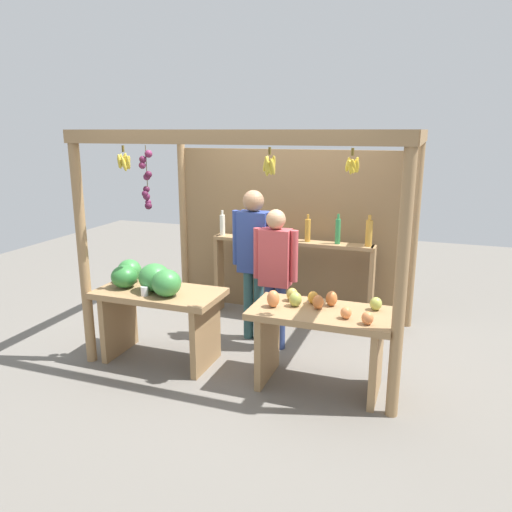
{
  "coord_description": "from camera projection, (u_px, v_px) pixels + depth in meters",
  "views": [
    {
      "loc": [
        1.68,
        -4.86,
        2.29
      ],
      "look_at": [
        0.0,
        -0.21,
        1.03
      ],
      "focal_mm": 34.89,
      "sensor_mm": 36.0,
      "label": 1
    }
  ],
  "objects": [
    {
      "name": "ground_plane",
      "position": [
        262.0,
        341.0,
        5.54
      ],
      "size": [
        12.0,
        12.0,
        0.0
      ],
      "primitive_type": "plane",
      "color": "slate",
      "rests_on": "ground"
    },
    {
      "name": "market_stall",
      "position": [
        276.0,
        215.0,
        5.63
      ],
      "size": [
        3.1,
        2.17,
        2.29
      ],
      "color": "#99754C",
      "rests_on": "ground"
    },
    {
      "name": "bottle_shelf_unit",
      "position": [
        293.0,
        257.0,
        6.01
      ],
      "size": [
        1.98,
        0.22,
        1.36
      ],
      "color": "#99754C",
      "rests_on": "ground"
    },
    {
      "name": "fruit_counter_right",
      "position": [
        320.0,
        329.0,
        4.44
      ],
      "size": [
        1.25,
        0.64,
        0.9
      ],
      "color": "#99754C",
      "rests_on": "ground"
    },
    {
      "name": "vendor_man",
      "position": [
        253.0,
        251.0,
        5.38
      ],
      "size": [
        0.48,
        0.23,
        1.67
      ],
      "rotation": [
        0.0,
        0.0,
        0.07
      ],
      "color": "#2F595B",
      "rests_on": "ground"
    },
    {
      "name": "fruit_counter_left",
      "position": [
        154.0,
        296.0,
        4.95
      ],
      "size": [
        1.25,
        0.64,
        1.02
      ],
      "color": "#99754C",
      "rests_on": "ground"
    },
    {
      "name": "vendor_woman",
      "position": [
        275.0,
        268.0,
        5.17
      ],
      "size": [
        0.48,
        0.2,
        1.51
      ],
      "rotation": [
        0.0,
        0.0,
        -0.17
      ],
      "color": "navy",
      "rests_on": "ground"
    }
  ]
}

